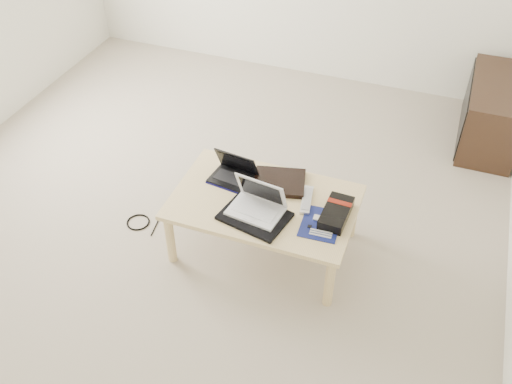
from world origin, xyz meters
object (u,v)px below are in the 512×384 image
(coffee_table, at_px, (264,206))
(media_cabinet, at_px, (491,112))
(netbook, at_px, (234,174))
(white_laptop, at_px, (257,204))
(gpu_box, at_px, (336,213))

(coffee_table, relative_size, media_cabinet, 1.22)
(media_cabinet, xyz_separation_m, netbook, (-1.50, -1.60, 0.19))
(white_laptop, distance_m, gpu_box, 0.46)
(coffee_table, bearing_deg, media_cabinet, 53.94)
(coffee_table, xyz_separation_m, white_laptop, (-0.00, -0.11, 0.11))
(media_cabinet, height_order, netbook, netbook)
(coffee_table, height_order, gpu_box, gpu_box)
(coffee_table, relative_size, netbook, 3.68)
(media_cabinet, xyz_separation_m, gpu_box, (-0.82, -1.72, 0.18))
(coffee_table, height_order, white_laptop, white_laptop)
(netbook, bearing_deg, media_cabinet, 46.82)
(coffee_table, distance_m, gpu_box, 0.45)
(media_cabinet, xyz_separation_m, white_laptop, (-1.26, -1.84, 0.21))
(media_cabinet, bearing_deg, white_laptop, -124.46)
(gpu_box, bearing_deg, coffee_table, -179.02)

